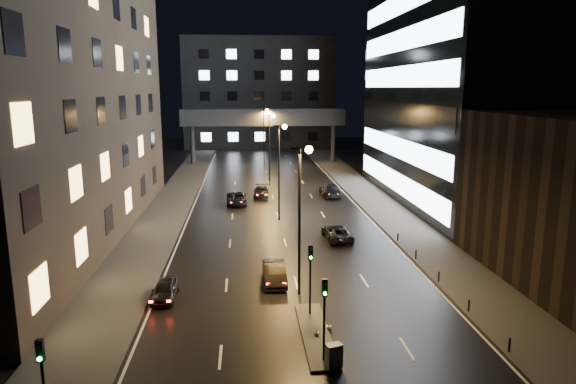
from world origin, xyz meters
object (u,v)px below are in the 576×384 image
car_away_d (261,192)px  car_toward_b (330,190)px  car_away_c (237,199)px  utility_cabinet (334,356)px  car_away_a (165,290)px  car_away_b (274,273)px  car_toward_a (337,233)px

car_away_d → car_toward_b: 8.97m
car_away_c → utility_cabinet: car_away_c is taller
car_toward_b → car_away_a: bearing=61.9°
car_away_b → car_away_c: (-3.05, 25.53, -0.03)m
car_away_c → car_toward_a: car_away_c is taller
car_away_c → utility_cabinet: size_ratio=4.21×
utility_cabinet → car_away_a: bearing=116.2°
car_away_a → car_away_b: (7.45, 2.35, 0.09)m
utility_cabinet → car_away_c: bearing=79.1°
car_away_c → car_toward_b: size_ratio=0.91×
car_away_c → car_toward_b: (12.07, 3.78, 0.11)m
car_away_b → car_away_c: 25.71m
car_away_c → car_away_d: car_away_c is taller
car_toward_a → utility_cabinet: size_ratio=4.01×
car_away_c → car_away_a: bearing=-100.7°
car_toward_a → utility_cabinet: 22.48m
utility_cabinet → car_toward_b: bearing=61.7°
car_away_d → utility_cabinet: utility_cabinet is taller
car_away_a → utility_cabinet: size_ratio=3.10×
car_away_b → car_away_c: size_ratio=0.87×
car_away_d → car_toward_b: bearing=1.1°
car_away_b → utility_cabinet: (2.25, -11.97, 0.02)m
car_away_a → car_away_c: 28.22m
car_away_a → utility_cabinet: 13.67m
car_away_c → car_away_d: (3.10, 4.11, -0.03)m
car_away_b → car_toward_b: (9.02, 29.31, 0.08)m
car_toward_b → utility_cabinet: size_ratio=4.64×
car_toward_b → utility_cabinet: (-6.77, -41.28, -0.06)m
car_away_d → car_toward_b: (8.97, -0.32, 0.14)m
car_away_d → car_toward_a: (6.36, -19.51, 0.00)m
car_toward_b → car_toward_a: bearing=81.7°
car_away_c → car_away_d: 5.15m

